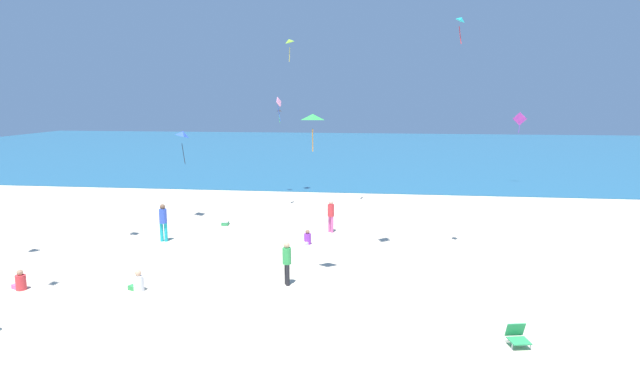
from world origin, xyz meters
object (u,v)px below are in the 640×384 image
(person_1, at_px, (331,214))
(person_2, at_px, (307,239))
(person_4, at_px, (287,260))
(person_5, at_px, (20,282))
(person_0, at_px, (138,283))
(kite_blue, at_px, (183,134))
(kite_pink, at_px, (279,103))
(kite_lime, at_px, (289,41))
(kite_teal, at_px, (462,20))
(beach_chair_mid_beach, at_px, (517,336))
(cooler_box, at_px, (225,223))
(kite_magenta, at_px, (520,119))
(person_6, at_px, (163,220))
(kite_black, at_px, (279,111))
(kite_green, at_px, (313,117))

(person_1, relative_size, person_2, 2.40)
(person_4, xyz_separation_m, person_5, (-9.07, -1.64, -0.63))
(person_2, distance_m, person_5, 11.37)
(person_0, xyz_separation_m, person_5, (-4.09, -0.41, -0.01))
(kite_blue, bearing_deg, person_1, -12.11)
(kite_pink, bearing_deg, person_5, -113.20)
(person_5, bearing_deg, kite_lime, -84.16)
(kite_teal, bearing_deg, beach_chair_mid_beach, -83.86)
(cooler_box, height_order, kite_magenta, kite_magenta)
(kite_teal, bearing_deg, person_6, 176.28)
(cooler_box, xyz_separation_m, kite_lime, (1.92, 8.33, 9.93))
(person_0, bearing_deg, cooler_box, -67.39)
(beach_chair_mid_beach, xyz_separation_m, kite_pink, (-9.87, 16.73, 5.93))
(person_0, distance_m, kite_magenta, 31.13)
(person_5, height_order, kite_black, kite_black)
(person_6, xyz_separation_m, kite_blue, (-0.58, 4.38, 3.62))
(person_1, height_order, kite_pink, kite_pink)
(person_0, bearing_deg, person_4, -142.86)
(kite_magenta, bearing_deg, person_4, -118.82)
(cooler_box, height_order, kite_lime, kite_lime)
(person_0, bearing_deg, person_1, -99.50)
(person_2, xyz_separation_m, kite_pink, (-2.76, 7.55, 5.95))
(person_5, bearing_deg, kite_blue, -74.99)
(cooler_box, height_order, person_2, person_2)
(person_6, distance_m, kite_lime, 15.33)
(person_0, height_order, kite_teal, kite_teal)
(beach_chair_mid_beach, relative_size, person_5, 0.95)
(person_2, xyz_separation_m, kite_teal, (6.24, -1.17, 9.26))
(kite_pink, bearing_deg, person_4, -77.51)
(cooler_box, distance_m, kite_black, 10.50)
(person_1, height_order, kite_blue, kite_blue)
(person_2, height_order, kite_green, kite_green)
(person_4, distance_m, kite_green, 5.09)
(person_4, height_order, kite_teal, kite_teal)
(person_1, xyz_separation_m, kite_teal, (5.42, -3.50, 8.57))
(kite_green, distance_m, kite_black, 17.35)
(person_6, bearing_deg, person_1, -76.03)
(person_4, height_order, kite_pink, kite_pink)
(person_2, distance_m, person_6, 6.67)
(cooler_box, height_order, person_6, person_6)
(kite_teal, height_order, kite_blue, kite_teal)
(kite_teal, distance_m, kite_magenta, 21.24)
(person_2, height_order, person_6, person_6)
(person_4, bearing_deg, person_1, 57.70)
(kite_teal, distance_m, kite_blue, 15.22)
(person_4, height_order, kite_lime, kite_lime)
(person_5, bearing_deg, person_1, -112.35)
(person_2, height_order, kite_black, kite_black)
(person_2, relative_size, kite_magenta, 0.44)
(person_4, relative_size, kite_blue, 0.87)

